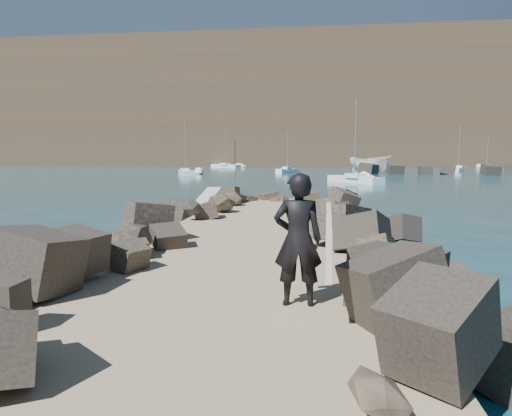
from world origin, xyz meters
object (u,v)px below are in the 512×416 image
(boat_imported, at_px, (370,164))
(sailboat_c, at_px, (355,179))
(surfboard_resting, at_px, (208,199))
(surfer_with_board, at_px, (302,239))

(boat_imported, height_order, sailboat_c, sailboat_c)
(surfboard_resting, xyz_separation_m, surfer_with_board, (4.19, -11.60, 0.57))
(surfboard_resting, relative_size, sailboat_c, 0.28)
(sailboat_c, bearing_deg, boat_imported, 79.89)
(surfer_with_board, distance_m, sailboat_c, 40.81)
(surfboard_resting, relative_size, boat_imported, 0.34)
(surfboard_resting, height_order, surfer_with_board, surfer_with_board)
(boat_imported, xyz_separation_m, surfer_with_board, (-8.59, -64.94, 0.25))
(boat_imported, relative_size, sailboat_c, 0.82)
(boat_imported, bearing_deg, sailboat_c, -153.93)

